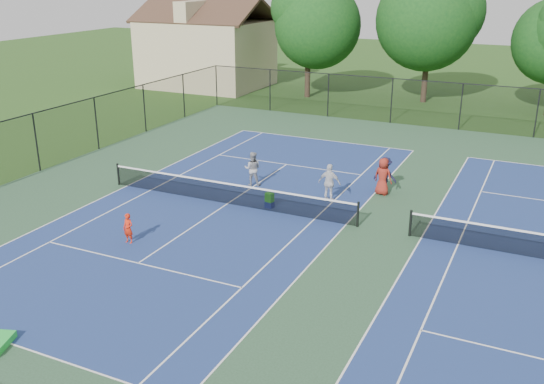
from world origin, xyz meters
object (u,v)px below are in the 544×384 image
at_px(child_player, 128,228).
at_px(bystander_b, 385,175).
at_px(tree_back_b, 430,15).
at_px(bystander_a, 330,183).
at_px(tree_back_a, 309,20).
at_px(bystander_c, 383,176).
at_px(ball_hopper, 269,197).
at_px(ball_crate, 269,205).
at_px(clapboard_house, 207,51).
at_px(instructor, 253,169).

relative_size(child_player, bystander_b, 0.69).
distance_m(tree_back_b, bystander_a, 24.47).
bearing_deg(tree_back_a, bystander_c, -59.31).
bearing_deg(child_player, tree_back_b, 84.23).
distance_m(bystander_a, bystander_b, 2.88).
bearing_deg(ball_hopper, tree_back_b, 87.44).
height_order(tree_back_b, bystander_b, tree_back_b).
xyz_separation_m(child_player, bystander_a, (5.29, 7.35, 0.28)).
distance_m(child_player, bystander_a, 9.06).
bearing_deg(ball_hopper, bystander_c, 43.09).
relative_size(tree_back_b, ball_crate, 28.37).
bearing_deg(tree_back_b, ball_crate, -92.56).
bearing_deg(child_player, ball_crate, 61.95).
bearing_deg(bystander_a, clapboard_house, -49.65).
bearing_deg(child_player, clapboard_house, 118.13).
bearing_deg(bystander_a, bystander_c, -136.09).
xyz_separation_m(child_player, instructor, (1.24, 7.84, 0.24)).
height_order(bystander_a, bystander_b, bystander_a).
height_order(tree_back_b, bystander_a, tree_back_b).
xyz_separation_m(bystander_c, ball_hopper, (-3.95, -3.70, -0.39)).
bearing_deg(bystander_c, tree_back_b, -70.48).
distance_m(tree_back_b, ball_crate, 26.43).
relative_size(tree_back_a, bystander_c, 5.27).
distance_m(bystander_a, ball_crate, 2.85).
distance_m(tree_back_a, bystander_a, 24.48).
height_order(tree_back_a, ball_crate, tree_back_a).
distance_m(bystander_c, ball_hopper, 5.43).
distance_m(tree_back_a, ball_crate, 25.56).
relative_size(child_player, bystander_a, 0.68).
xyz_separation_m(tree_back_b, child_player, (-4.37, -31.13, -6.01)).
bearing_deg(bystander_b, ball_hopper, 52.65).
bearing_deg(ball_crate, bystander_a, 41.50).
xyz_separation_m(tree_back_b, bystander_b, (2.82, -21.61, -5.75)).
xyz_separation_m(clapboard_house, bystander_c, (21.81, -20.90, -2.22)).
bearing_deg(bystander_c, instructor, 25.36).
xyz_separation_m(tree_back_a, bystander_c, (11.81, -19.90, -5.17)).
height_order(bystander_a, bystander_c, bystander_c).
height_order(instructor, ball_hopper, instructor).
relative_size(bystander_c, ball_hopper, 4.38).
relative_size(tree_back_b, bystander_c, 5.78).
distance_m(bystander_a, ball_hopper, 2.79).
bearing_deg(tree_back_b, clapboard_house, -176.99).
bearing_deg(tree_back_a, instructor, -74.59).
relative_size(tree_back_b, bystander_b, 5.91).
bearing_deg(instructor, tree_back_a, -92.06).
height_order(clapboard_house, child_player, clapboard_house).
xyz_separation_m(tree_back_b, instructor, (-3.13, -23.29, -5.77)).
height_order(tree_back_b, ball_crate, tree_back_b).
bearing_deg(ball_crate, ball_hopper, 0.00).
distance_m(clapboard_house, ball_crate, 30.54).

